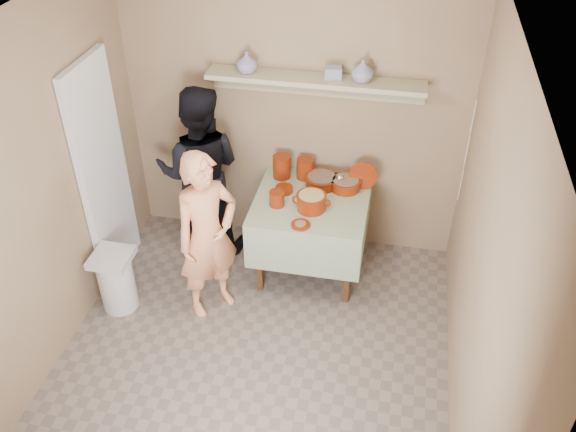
% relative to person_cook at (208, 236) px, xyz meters
% --- Properties ---
extents(ground, '(3.50, 3.50, 0.00)m').
position_rel_person_cook_xyz_m(ground, '(0.48, -0.63, -0.75)').
color(ground, '#73635A').
rests_on(ground, ground).
extents(tile_panel, '(0.06, 0.70, 2.00)m').
position_rel_person_cook_xyz_m(tile_panel, '(-0.98, 0.32, 0.25)').
color(tile_panel, silver).
rests_on(tile_panel, ground).
extents(plate_stack_a, '(0.16, 0.16, 0.21)m').
position_rel_person_cook_xyz_m(plate_stack_a, '(0.40, 0.95, 0.12)').
color(plate_stack_a, '#661D0B').
rests_on(plate_stack_a, serving_table).
extents(plate_stack_b, '(0.16, 0.16, 0.19)m').
position_rel_person_cook_xyz_m(plate_stack_b, '(0.61, 0.98, 0.11)').
color(plate_stack_b, '#661D0B').
rests_on(plate_stack_b, serving_table).
extents(bowl_stack, '(0.13, 0.13, 0.13)m').
position_rel_person_cook_xyz_m(bowl_stack, '(0.45, 0.51, 0.08)').
color(bowl_stack, '#661D0B').
rests_on(bowl_stack, serving_table).
extents(empty_bowl, '(0.16, 0.16, 0.05)m').
position_rel_person_cook_xyz_m(empty_bowl, '(0.47, 0.72, 0.04)').
color(empty_bowl, '#661D0B').
rests_on(empty_bowl, serving_table).
extents(propped_lid, '(0.25, 0.07, 0.25)m').
position_rel_person_cook_xyz_m(propped_lid, '(1.13, 0.92, 0.13)').
color(propped_lid, '#661D0B').
rests_on(propped_lid, serving_table).
extents(vase_right, '(0.22, 0.22, 0.18)m').
position_rel_person_cook_xyz_m(vase_right, '(1.05, 0.99, 1.07)').
color(vase_right, navy).
rests_on(vase_right, wall_shelf).
extents(vase_left, '(0.24, 0.24, 0.18)m').
position_rel_person_cook_xyz_m(vase_left, '(0.11, 0.99, 1.06)').
color(vase_left, navy).
rests_on(vase_left, wall_shelf).
extents(ceramic_box, '(0.15, 0.12, 0.10)m').
position_rel_person_cook_xyz_m(ceramic_box, '(0.82, 1.00, 1.02)').
color(ceramic_box, navy).
rests_on(ceramic_box, wall_shelf).
extents(person_cook, '(0.63, 0.64, 1.49)m').
position_rel_person_cook_xyz_m(person_cook, '(0.00, 0.00, 0.00)').
color(person_cook, '#F29968').
rests_on(person_cook, ground).
extents(person_helper, '(0.88, 0.74, 1.64)m').
position_rel_person_cook_xyz_m(person_helper, '(-0.31, 0.80, 0.07)').
color(person_helper, black).
rests_on(person_helper, ground).
extents(room_shell, '(3.04, 3.54, 2.62)m').
position_rel_person_cook_xyz_m(room_shell, '(0.48, -0.63, 0.86)').
color(room_shell, '#917659').
rests_on(room_shell, ground).
extents(serving_table, '(0.97, 0.97, 0.76)m').
position_rel_person_cook_xyz_m(serving_table, '(0.73, 0.65, -0.10)').
color(serving_table, '#4C2D16').
rests_on(serving_table, ground).
extents(cazuela_meat_a, '(0.30, 0.30, 0.10)m').
position_rel_person_cook_xyz_m(cazuela_meat_a, '(0.77, 0.88, 0.07)').
color(cazuela_meat_a, '#631200').
rests_on(cazuela_meat_a, serving_table).
extents(cazuela_meat_b, '(0.28, 0.28, 0.10)m').
position_rel_person_cook_xyz_m(cazuela_meat_b, '(0.99, 0.87, 0.07)').
color(cazuela_meat_b, '#631200').
rests_on(cazuela_meat_b, serving_table).
extents(ladle, '(0.08, 0.26, 0.19)m').
position_rel_person_cook_xyz_m(ladle, '(0.94, 0.87, 0.12)').
color(ladle, silver).
rests_on(ladle, cazuela_meat_b).
extents(cazuela_rice, '(0.33, 0.25, 0.14)m').
position_rel_person_cook_xyz_m(cazuela_rice, '(0.75, 0.51, 0.10)').
color(cazuela_rice, '#631200').
rests_on(cazuela_rice, serving_table).
extents(front_plate, '(0.16, 0.16, 0.03)m').
position_rel_person_cook_xyz_m(front_plate, '(0.70, 0.26, 0.03)').
color(front_plate, '#661D0B').
rests_on(front_plate, serving_table).
extents(wall_shelf, '(1.80, 0.25, 0.21)m').
position_rel_person_cook_xyz_m(wall_shelf, '(0.68, 1.02, 0.93)').
color(wall_shelf, tan).
rests_on(wall_shelf, room_shell).
extents(trash_bin, '(0.32, 0.32, 0.56)m').
position_rel_person_cook_xyz_m(trash_bin, '(-0.78, -0.16, -0.46)').
color(trash_bin, silver).
rests_on(trash_bin, ground).
extents(electrical_cord, '(0.01, 0.05, 0.90)m').
position_rel_person_cook_xyz_m(electrical_cord, '(1.95, 0.85, 0.50)').
color(electrical_cord, silver).
rests_on(electrical_cord, wall_shelf).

